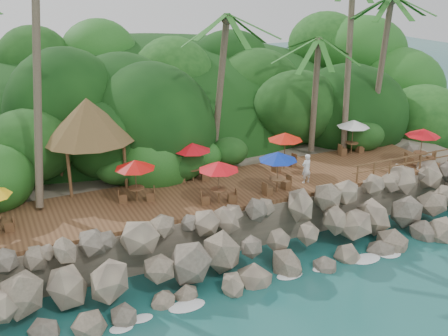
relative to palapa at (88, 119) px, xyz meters
name	(u,v)px	position (x,y,z in m)	size (l,w,h in m)	color
ground	(282,284)	(5.97, -9.58, -5.79)	(140.00, 140.00, 0.00)	#19514F
land_base	(162,154)	(5.97, 6.42, -4.74)	(32.00, 25.20, 2.10)	gray
jungle_hill	(132,139)	(5.97, 13.92, -5.79)	(44.80, 28.00, 15.40)	#143811
seawall	(261,241)	(5.97, -7.58, -4.64)	(29.00, 4.00, 2.30)	gray
terrace	(224,190)	(5.97, -3.58, -3.59)	(26.00, 5.00, 0.20)	brown
jungle_foliage	(167,173)	(5.97, 5.42, -5.79)	(44.00, 16.00, 12.00)	#143811
foam_line	(279,280)	(5.97, -9.28, -5.76)	(25.20, 0.80, 0.06)	white
palapa	(88,119)	(0.00, 0.00, 0.00)	(4.74, 4.74, 4.60)	brown
dining_clusters	(221,157)	(5.75, -3.70, -1.71)	(25.57, 5.17, 2.14)	brown
railing	(405,163)	(15.96, -5.93, -2.88)	(7.20, 0.10, 1.00)	brown
waiter	(306,169)	(10.20, -4.78, -2.69)	(0.58, 0.38, 1.60)	white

